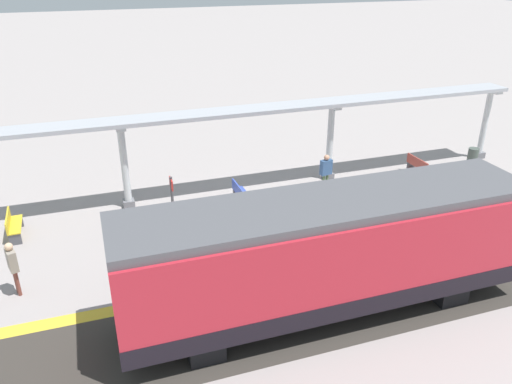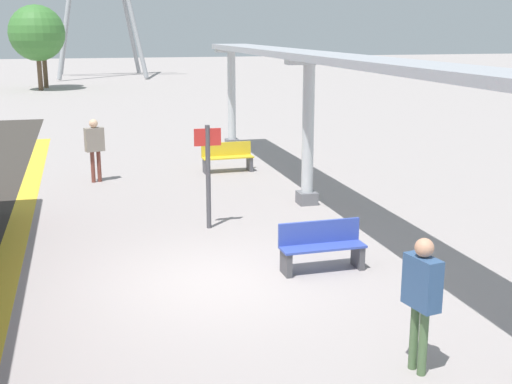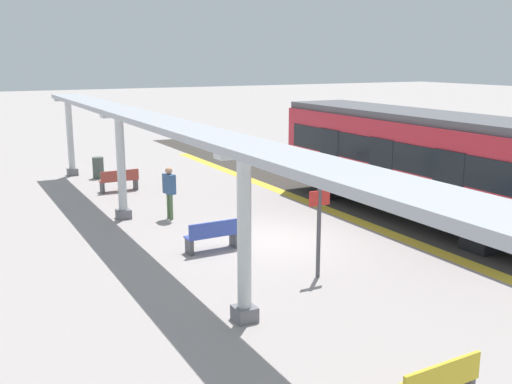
{
  "view_description": "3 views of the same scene",
  "coord_description": "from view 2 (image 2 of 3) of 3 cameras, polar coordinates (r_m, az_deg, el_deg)",
  "views": [
    {
      "loc": [
        -15.7,
        5.45,
        9.15
      ],
      "look_at": [
        -1.06,
        0.48,
        1.94
      ],
      "focal_mm": 35.64,
      "sensor_mm": 36.0,
      "label": 1
    },
    {
      "loc": [
        -1.96,
        -10.3,
        4.13
      ],
      "look_at": [
        0.5,
        -0.99,
        1.76
      ],
      "focal_mm": 46.71,
      "sensor_mm": 36.0,
      "label": 2
    },
    {
      "loc": [
        8.17,
        14.28,
        5.15
      ],
      "look_at": [
        -0.21,
        -1.51,
        1.1
      ],
      "focal_mm": 41.62,
      "sensor_mm": 36.0,
      "label": 3
    }
  ],
  "objects": [
    {
      "name": "platform_info_sign",
      "position": [
        13.89,
        -4.13,
        2.17
      ],
      "size": [
        0.56,
        0.1,
        2.2
      ],
      "color": "#4C4C51",
      "rests_on": "ground"
    },
    {
      "name": "tree_left_background",
      "position": [
        48.04,
        -18.26,
        12.8
      ],
      "size": [
        3.71,
        3.71,
        5.67
      ],
      "color": "brown",
      "rests_on": "ground"
    },
    {
      "name": "bench_mid_platform",
      "position": [
        19.65,
        -2.48,
        3.03
      ],
      "size": [
        1.51,
        0.49,
        0.86
      ],
      "color": "gold",
      "rests_on": "ground"
    },
    {
      "name": "bench_near_end",
      "position": [
        11.71,
        5.61,
        -4.58
      ],
      "size": [
        1.51,
        0.47,
        0.86
      ],
      "color": "#364CAC",
      "rests_on": "ground"
    },
    {
      "name": "tree_right_background",
      "position": [
        49.94,
        -17.84,
        13.03
      ],
      "size": [
        2.78,
        2.78,
        5.39
      ],
      "color": "brown",
      "rests_on": "ground"
    },
    {
      "name": "canopy_pillar_third",
      "position": [
        15.78,
        4.48,
        5.12
      ],
      "size": [
        1.1,
        0.44,
        3.44
      ],
      "color": "slate",
      "rests_on": "ground"
    },
    {
      "name": "passenger_by_the_benches",
      "position": [
        8.31,
        14.0,
        -8.12
      ],
      "size": [
        0.31,
        0.53,
        1.73
      ],
      "color": "#4C6B42",
      "rests_on": "ground"
    },
    {
      "name": "canopy_pillar_fourth",
      "position": [
        23.56,
        -2.1,
        8.04
      ],
      "size": [
        1.1,
        0.44,
        3.44
      ],
      "color": "slate",
      "rests_on": "ground"
    },
    {
      "name": "canopy_beam",
      "position": [
        11.48,
        12.13,
        10.49
      ],
      "size": [
        1.2,
        26.06,
        0.16
      ],
      "primitive_type": "cube",
      "color": "#A8AAB2",
      "rests_on": "canopy_pillar_nearest"
    },
    {
      "name": "ground_plane",
      "position": [
        11.27,
        -3.76,
        -7.68
      ],
      "size": [
        176.0,
        176.0,
        0.0
      ],
      "primitive_type": "plane",
      "color": "#9E9492"
    },
    {
      "name": "passenger_waiting_near_edge",
      "position": [
        18.69,
        -13.66,
        4.1
      ],
      "size": [
        0.55,
        0.36,
        1.74
      ],
      "color": "brown",
      "rests_on": "ground"
    }
  ]
}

